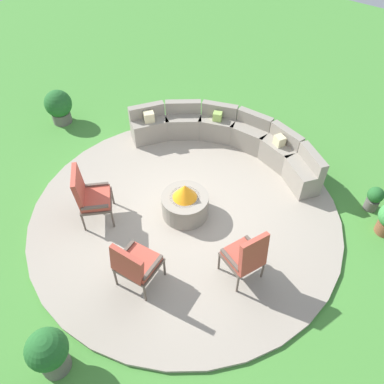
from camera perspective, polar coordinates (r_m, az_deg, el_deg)
The scene contains 10 objects.
ground_plane at distance 7.23m, azimuth -0.98°, elevation -3.38°, with size 24.00×24.00×0.00m, color #478C38.
patio_circle at distance 7.21m, azimuth -0.99°, elevation -3.22°, with size 5.63×5.63×0.06m, color #9E9384.
fire_pit at distance 6.98m, azimuth -1.02°, elevation -1.59°, with size 0.84×0.84×0.71m.
curved_stone_bench at distance 8.33m, azimuth 5.27°, elevation 7.89°, with size 4.13×1.80×0.77m.
lounge_chair_front_left at distance 6.93m, azimuth -14.71°, elevation -0.43°, with size 0.80×0.81×1.12m.
lounge_chair_front_right at distance 5.93m, azimuth -8.33°, elevation -10.31°, with size 0.66×0.65×1.02m.
lounge_chair_back_left at distance 5.98m, azimuth 7.92°, elevation -9.19°, with size 0.69×0.67×1.08m.
potted_plant_0 at distance 7.88m, azimuth 24.97°, elevation -0.80°, with size 0.30×0.30×0.51m.
potted_plant_1 at distance 5.71m, azimuth -20.13°, elevation -21.02°, with size 0.55×0.55×0.82m.
potted_plant_2 at distance 9.65m, azimuth -18.81°, elevation 11.77°, with size 0.62×0.62×0.80m.
Camera 1 is at (3.03, -3.63, 5.47)m, focal length 36.68 mm.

